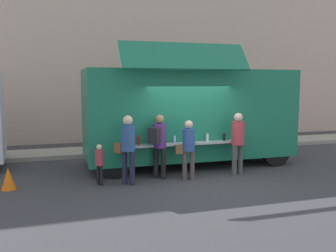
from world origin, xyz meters
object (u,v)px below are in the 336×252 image
(traffic_cone_orange, at_px, (8,178))
(customer_mid_with_backpack, at_px, (159,140))
(food_truck_main, at_px, (188,113))
(customer_extra_browsing, at_px, (238,138))
(child_near_queue, at_px, (99,161))
(customer_front_ordering, at_px, (188,145))
(customer_rear_waiting, at_px, (127,144))
(trash_bin, at_px, (259,135))

(traffic_cone_orange, relative_size, customer_mid_with_backpack, 0.31)
(food_truck_main, xyz_separation_m, customer_mid_with_backpack, (-1.42, -1.51, -0.56))
(customer_mid_with_backpack, bearing_deg, customer_extra_browsing, -47.70)
(food_truck_main, height_order, child_near_queue, food_truck_main)
(customer_front_ordering, xyz_separation_m, customer_extra_browsing, (1.55, 0.12, 0.10))
(customer_extra_browsing, distance_m, child_near_queue, 3.90)
(child_near_queue, bearing_deg, food_truck_main, -0.32)
(food_truck_main, height_order, customer_mid_with_backpack, food_truck_main)
(food_truck_main, relative_size, child_near_queue, 6.16)
(food_truck_main, bearing_deg, customer_front_ordering, -110.50)
(customer_front_ordering, relative_size, customer_rear_waiting, 0.90)
(customer_mid_with_backpack, bearing_deg, child_near_queue, 142.57)
(customer_front_ordering, bearing_deg, child_near_queue, 92.80)
(food_truck_main, distance_m, customer_mid_with_backpack, 2.14)
(food_truck_main, bearing_deg, customer_mid_with_backpack, -132.90)
(customer_rear_waiting, height_order, customer_extra_browsing, customer_rear_waiting)
(food_truck_main, bearing_deg, trash_bin, 30.42)
(trash_bin, height_order, customer_front_ordering, customer_front_ordering)
(customer_extra_browsing, xyz_separation_m, child_near_queue, (-3.87, 0.07, -0.42))
(trash_bin, bearing_deg, customer_front_ordering, -138.56)
(food_truck_main, distance_m, customer_front_ordering, 2.08)
(traffic_cone_orange, distance_m, customer_rear_waiting, 3.01)
(trash_bin, distance_m, child_near_queue, 8.08)
(traffic_cone_orange, relative_size, customer_rear_waiting, 0.31)
(trash_bin, distance_m, customer_rear_waiting, 7.57)
(traffic_cone_orange, bearing_deg, customer_rear_waiting, -8.20)
(food_truck_main, bearing_deg, traffic_cone_orange, -164.92)
(customer_rear_waiting, bearing_deg, customer_front_ordering, -45.81)
(traffic_cone_orange, distance_m, customer_front_ordering, 4.58)
(food_truck_main, xyz_separation_m, customer_extra_browsing, (0.85, -1.72, -0.58))
(traffic_cone_orange, xyz_separation_m, customer_front_ordering, (4.50, -0.47, 0.68))
(customer_rear_waiting, distance_m, customer_extra_browsing, 3.17)
(food_truck_main, height_order, traffic_cone_orange, food_truck_main)
(traffic_cone_orange, height_order, customer_front_ordering, customer_front_ordering)
(food_truck_main, bearing_deg, customer_rear_waiting, -142.18)
(customer_mid_with_backpack, relative_size, child_near_queue, 1.66)
(customer_front_ordering, distance_m, customer_mid_with_backpack, 0.80)
(food_truck_main, distance_m, traffic_cone_orange, 5.55)
(customer_mid_with_backpack, bearing_deg, traffic_cone_orange, 135.48)
(traffic_cone_orange, xyz_separation_m, child_near_queue, (2.18, -0.28, 0.35))
(trash_bin, xyz_separation_m, customer_rear_waiting, (-6.33, -4.10, 0.62))
(customer_mid_with_backpack, relative_size, customer_rear_waiting, 0.98)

